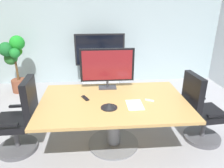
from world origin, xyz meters
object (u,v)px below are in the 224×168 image
(conference_phone, at_px, (109,106))
(remote_control, at_px, (85,98))
(potted_plant, at_px, (14,59))
(conference_table, at_px, (113,111))
(tv_monitor, at_px, (107,66))
(office_chair_left, at_px, (21,122))
(wall_display_unit, at_px, (100,69))
(office_chair_right, at_px, (200,114))

(conference_phone, xyz_separation_m, remote_control, (-0.32, 0.30, -0.02))
(conference_phone, bearing_deg, potted_plant, 130.05)
(conference_table, distance_m, tv_monitor, 0.71)
(conference_phone, relative_size, remote_control, 1.29)
(conference_phone, bearing_deg, office_chair_left, 170.78)
(office_chair_left, bearing_deg, potted_plant, -162.27)
(conference_phone, bearing_deg, conference_table, 70.19)
(office_chair_left, xyz_separation_m, tv_monitor, (1.26, 0.49, 0.64))
(wall_display_unit, bearing_deg, office_chair_right, -59.24)
(conference_table, relative_size, office_chair_left, 1.88)
(wall_display_unit, bearing_deg, tv_monitor, -88.01)
(tv_monitor, height_order, potted_plant, tv_monitor)
(potted_plant, bearing_deg, wall_display_unit, 7.27)
(office_chair_left, relative_size, tv_monitor, 1.30)
(office_chair_left, relative_size, remote_control, 6.41)
(office_chair_left, distance_m, wall_display_unit, 2.71)
(office_chair_left, height_order, remote_control, office_chair_left)
(office_chair_right, bearing_deg, potted_plant, 52.66)
(potted_plant, distance_m, conference_phone, 3.11)
(conference_table, relative_size, office_chair_right, 1.88)
(office_chair_right, xyz_separation_m, potted_plant, (-3.39, 2.17, 0.35))
(tv_monitor, relative_size, wall_display_unit, 0.64)
(tv_monitor, bearing_deg, conference_phone, -91.62)
(office_chair_left, xyz_separation_m, wall_display_unit, (1.19, 2.43, -0.01))
(office_chair_right, height_order, conference_phone, office_chair_right)
(remote_control, bearing_deg, conference_phone, -70.45)
(office_chair_left, bearing_deg, conference_table, 88.79)
(potted_plant, bearing_deg, office_chair_left, -70.68)
(office_chair_left, relative_size, wall_display_unit, 0.83)
(remote_control, bearing_deg, potted_plant, 101.54)
(office_chair_left, xyz_separation_m, office_chair_right, (2.63, 0.02, 0.00))
(conference_table, distance_m, office_chair_right, 1.32)
(conference_table, bearing_deg, conference_phone, -109.81)
(tv_monitor, xyz_separation_m, conference_phone, (-0.02, -0.69, -0.33))
(wall_display_unit, height_order, remote_control, wall_display_unit)
(remote_control, bearing_deg, wall_display_unit, 55.92)
(tv_monitor, bearing_deg, office_chair_right, -18.97)
(conference_table, height_order, potted_plant, potted_plant)
(office_chair_right, xyz_separation_m, conference_phone, (-1.39, -0.22, 0.31))
(conference_table, xyz_separation_m, tv_monitor, (-0.06, 0.48, 0.53))
(office_chair_right, distance_m, potted_plant, 4.04)
(potted_plant, bearing_deg, conference_table, -46.27)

